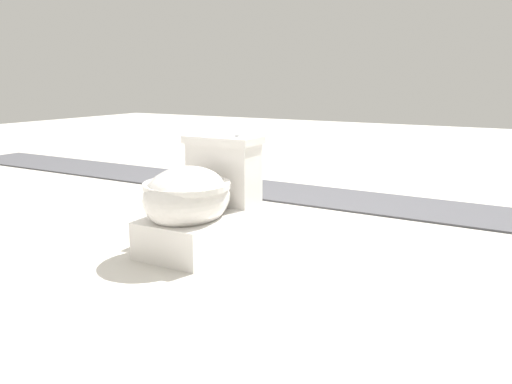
{
  "coord_description": "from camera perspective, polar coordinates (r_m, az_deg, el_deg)",
  "views": [
    {
      "loc": [
        1.91,
        1.32,
        0.78
      ],
      "look_at": [
        0.08,
        0.28,
        0.3
      ],
      "focal_mm": 35.0,
      "sensor_mm": 36.0,
      "label": 1
    }
  ],
  "objects": [
    {
      "name": "toilet",
      "position": [
        2.34,
        -6.45,
        -1.11
      ],
      "size": [
        0.64,
        0.4,
        0.52
      ],
      "rotation": [
        0.0,
        0.0,
        0.02
      ],
      "color": "white",
      "rests_on": "ground"
    },
    {
      "name": "gravel_strip",
      "position": [
        3.26,
        14.21,
        -1.32
      ],
      "size": [
        0.56,
        8.0,
        0.01
      ],
      "primitive_type": "cube",
      "color": "#4C4C51",
      "rests_on": "ground"
    },
    {
      "name": "ground_plane",
      "position": [
        2.45,
        -4.72,
        -5.77
      ],
      "size": [
        14.0,
        14.0,
        0.0
      ],
      "primitive_type": "plane",
      "color": "beige"
    }
  ]
}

